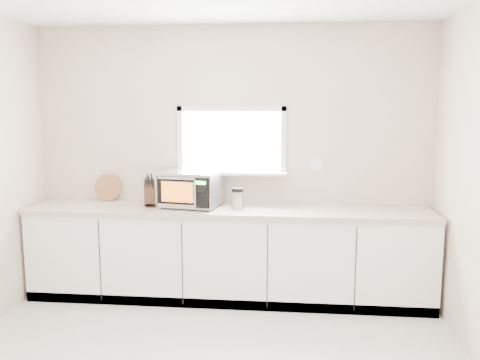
# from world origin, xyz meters

# --- Properties ---
(back_wall) EXTENTS (4.00, 0.17, 2.70)m
(back_wall) POSITION_xyz_m (0.00, 2.00, 1.36)
(back_wall) COLOR beige
(back_wall) RESTS_ON ground
(cabinets) EXTENTS (3.92, 0.60, 0.88)m
(cabinets) POSITION_xyz_m (0.00, 1.70, 0.44)
(cabinets) COLOR white
(cabinets) RESTS_ON ground
(countertop) EXTENTS (3.92, 0.64, 0.04)m
(countertop) POSITION_xyz_m (0.00, 1.69, 0.90)
(countertop) COLOR #BAAA99
(countertop) RESTS_ON cabinets
(microwave) EXTENTS (0.60, 0.52, 0.35)m
(microwave) POSITION_xyz_m (-0.37, 1.72, 1.10)
(microwave) COLOR black
(microwave) RESTS_ON countertop
(knife_block) EXTENTS (0.17, 0.25, 0.33)m
(knife_block) POSITION_xyz_m (-0.79, 1.71, 1.06)
(knife_block) COLOR #472C19
(knife_block) RESTS_ON countertop
(cutting_board) EXTENTS (0.28, 0.07, 0.28)m
(cutting_board) POSITION_xyz_m (-1.29, 1.94, 1.06)
(cutting_board) COLOR #A76E40
(cutting_board) RESTS_ON countertop
(coffee_grinder) EXTENTS (0.14, 0.14, 0.21)m
(coffee_grinder) POSITION_xyz_m (0.09, 1.68, 1.02)
(coffee_grinder) COLOR #ABAEB3
(coffee_grinder) RESTS_ON countertop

